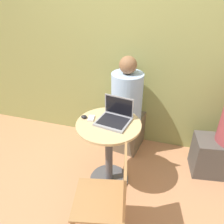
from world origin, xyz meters
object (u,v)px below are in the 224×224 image
at_px(chair_empty, 108,199).
at_px(person_seated, 128,113).
at_px(laptop, 115,117).
at_px(cell_phone, 91,118).

distance_m(chair_empty, person_seated, 1.23).
distance_m(laptop, person_seated, 0.64).
bearing_deg(chair_empty, person_seated, 95.76).
relative_size(laptop, chair_empty, 0.39).
xyz_separation_m(laptop, cell_phone, (-0.23, -0.03, -0.03)).
height_order(laptop, cell_phone, laptop).
distance_m(laptop, cell_phone, 0.24).
bearing_deg(laptop, chair_empty, -78.45).
relative_size(cell_phone, person_seated, 0.09).
distance_m(cell_phone, chair_empty, 0.77).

